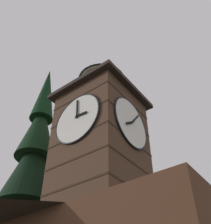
{
  "coord_description": "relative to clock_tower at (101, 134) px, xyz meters",
  "views": [
    {
      "loc": [
        11.66,
        6.16,
        2.27
      ],
      "look_at": [
        1.2,
        -1.79,
        13.23
      ],
      "focal_mm": 45.8,
      "sensor_mm": 36.0,
      "label": 1
    }
  ],
  "objects": [
    {
      "name": "clock_tower",
      "position": [
        0.0,
        0.0,
        0.0
      ],
      "size": [
        4.58,
        4.58,
        10.37
      ],
      "color": "#4C3323",
      "rests_on": "building_main"
    },
    {
      "name": "pine_tree_behind",
      "position": [
        0.23,
        -5.27,
        -3.14
      ],
      "size": [
        5.14,
        5.14,
        19.99
      ],
      "color": "#473323",
      "rests_on": "ground_plane"
    }
  ]
}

